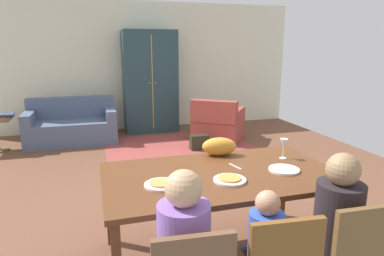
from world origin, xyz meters
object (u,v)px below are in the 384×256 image
object	(u,v)px
wine_glass	(284,144)
armoire	(150,82)
dining_table	(221,180)
cat	(219,146)
couch	(72,126)
armchair	(218,124)
plate_near_child	(230,180)
handbag	(199,142)
dining_chair_woman	(350,255)
plate_near_man	(161,185)
person_woman	(332,237)
book_lower	(4,116)
plate_near_woman	(284,170)
book_upper	(7,115)

from	to	relation	value
wine_glass	armoire	xyz separation A→B (m)	(-0.46, 4.48, 0.16)
dining_table	wine_glass	size ratio (longest dim) A/B	10.06
cat	couch	size ratio (longest dim) A/B	0.20
cat	armchair	distance (m)	3.30
plate_near_child	handbag	xyz separation A→B (m)	(0.78, 3.21, -0.64)
dining_chair_woman	armchair	distance (m)	4.45
cat	armoire	world-z (taller)	armoire
plate_near_child	cat	bearing A→B (deg)	76.28
dining_chair_woman	armoire	xyz separation A→B (m)	(-0.29, 5.55, 0.56)
plate_near_man	person_woman	xyz separation A→B (m)	(1.03, -0.60, -0.26)
dining_chair_woman	armchair	bearing A→B (deg)	79.74
dining_table	cat	distance (m)	0.48
cat	book_lower	xyz separation A→B (m)	(-2.60, 3.55, -0.25)
plate_near_woman	book_lower	bearing A→B (deg)	125.93
handbag	armoire	bearing A→B (deg)	109.13
plate_near_child	handbag	world-z (taller)	plate_near_child
plate_near_child	armoire	xyz separation A→B (m)	(0.22, 4.84, 0.28)
plate_near_child	handbag	size ratio (longest dim) A/B	0.78
book_upper	person_woman	bearing A→B (deg)	-58.17
dining_table	book_upper	distance (m)	4.64
plate_near_child	wine_glass	bearing A→B (deg)	28.13
plate_near_man	cat	distance (m)	0.87
couch	armchair	bearing A→B (deg)	-14.70
plate_near_woman	cat	distance (m)	0.65
person_woman	armchair	world-z (taller)	person_woman
dining_chair_woman	handbag	xyz separation A→B (m)	(0.27, 3.92, -0.36)
book_lower	handbag	distance (m)	3.40
couch	book_lower	size ratio (longest dim) A/B	7.32
couch	book_lower	world-z (taller)	couch
plate_near_woman	dining_table	bearing A→B (deg)	169.00
armoire	cat	bearing A→B (deg)	-90.92
dining_table	plate_near_woman	bearing A→B (deg)	-11.00
book_lower	armchair	bearing A→B (deg)	-7.63
dining_chair_woman	couch	size ratio (longest dim) A/B	0.54
wine_glass	person_woman	size ratio (longest dim) A/B	0.17
plate_near_man	wine_glass	distance (m)	1.23
dining_table	couch	size ratio (longest dim) A/B	1.16
wine_glass	couch	distance (m)	4.53
cat	couch	xyz separation A→B (m)	(-1.52, 3.75, -0.54)
plate_near_child	couch	size ratio (longest dim) A/B	0.16
cat	armoire	distance (m)	4.23
wine_glass	handbag	bearing A→B (deg)	87.76
dining_table	armoire	distance (m)	4.68
wine_glass	plate_near_man	bearing A→B (deg)	-165.82
dining_table	book_upper	world-z (taller)	dining_table
book_lower	handbag	world-z (taller)	book_lower
plate_near_woman	book_upper	distance (m)	5.01
plate_near_woman	book_upper	bearing A→B (deg)	125.55
wine_glass	handbag	xyz separation A→B (m)	(0.11, 2.85, -0.76)
book_lower	book_upper	world-z (taller)	book_upper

